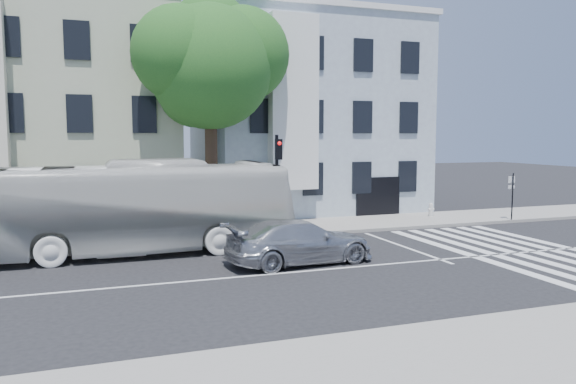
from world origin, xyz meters
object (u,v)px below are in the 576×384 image
traffic_signal (278,171)px  sedan (300,242)px  bus (123,208)px  fire_hydrant (431,209)px

traffic_signal → sedan: bearing=-94.7°
sedan → traffic_signal: size_ratio=1.18×
bus → sedan: (5.70, -3.57, -1.00)m
bus → sedan: size_ratio=2.41×
bus → traffic_signal: 7.17m
traffic_signal → fire_hydrant: traffic_signal is taller
fire_hydrant → sedan: bearing=-144.3°
traffic_signal → fire_hydrant: (9.19, 1.73, -2.37)m
bus → traffic_signal: bearing=-73.1°
bus → fire_hydrant: size_ratio=17.58×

